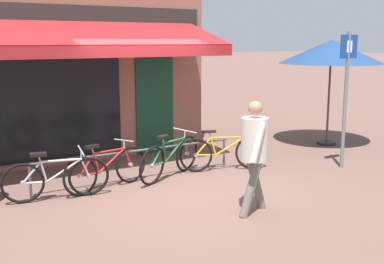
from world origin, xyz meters
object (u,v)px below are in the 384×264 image
bicycle_red (106,168)px  parking_sign (346,86)px  bicycle_silver (56,178)px  bicycle_orange (224,152)px  bicycle_green (170,158)px  pedestrian_adult (254,146)px  cafe_parasol (331,52)px

bicycle_red → parking_sign: (4.46, -1.13, 1.25)m
bicycle_silver → bicycle_orange: size_ratio=0.97×
bicycle_green → bicycle_orange: size_ratio=0.97×
bicycle_red → bicycle_orange: bearing=-15.8°
bicycle_green → parking_sign: parking_sign is taller
pedestrian_adult → parking_sign: parking_sign is taller
parking_sign → pedestrian_adult: bearing=-161.0°
parking_sign → cafe_parasol: size_ratio=1.06×
bicycle_green → pedestrian_adult: bearing=-111.8°
bicycle_red → cafe_parasol: cafe_parasol is taller
bicycle_red → pedestrian_adult: pedestrian_adult is taller
bicycle_silver → cafe_parasol: cafe_parasol is taller
bicycle_green → pedestrian_adult: 2.29m
bicycle_green → cafe_parasol: cafe_parasol is taller
bicycle_orange → pedestrian_adult: 2.44m
bicycle_orange → cafe_parasol: (3.47, 0.61, 1.85)m
cafe_parasol → bicycle_orange: bearing=-170.1°
bicycle_green → bicycle_red: bearing=154.9°
bicycle_silver → bicycle_red: (0.88, 0.14, 0.00)m
bicycle_orange → parking_sign: size_ratio=0.65×
bicycle_silver → bicycle_red: bearing=18.1°
bicycle_red → bicycle_orange: bicycle_orange is taller
bicycle_silver → bicycle_green: 2.13m
pedestrian_adult → parking_sign: size_ratio=0.63×
bicycle_green → pedestrian_adult: (0.15, -2.20, 0.61)m
cafe_parasol → pedestrian_adult: bearing=-148.4°
bicycle_orange → bicycle_red: bearing=-162.4°
parking_sign → cafe_parasol: 2.26m
bicycle_green → bicycle_orange: 1.14m
bicycle_red → bicycle_orange: (2.37, -0.05, -0.00)m
parking_sign → bicycle_silver: bearing=169.6°
pedestrian_adult → bicycle_silver: bearing=-35.7°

